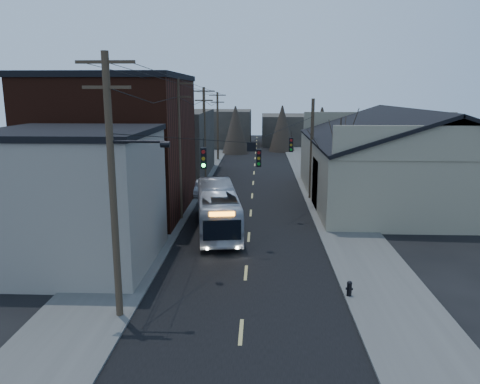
% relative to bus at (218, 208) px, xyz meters
% --- Properties ---
extents(ground, '(160.00, 160.00, 0.00)m').
position_rel_bus_xyz_m(ground, '(2.12, -15.59, -1.47)').
color(ground, black).
rests_on(ground, ground).
extents(road_surface, '(9.00, 110.00, 0.02)m').
position_rel_bus_xyz_m(road_surface, '(2.12, 14.41, -1.46)').
color(road_surface, black).
rests_on(road_surface, ground).
extents(sidewalk_left, '(4.00, 110.00, 0.12)m').
position_rel_bus_xyz_m(sidewalk_left, '(-4.38, 14.41, -1.41)').
color(sidewalk_left, '#474744').
rests_on(sidewalk_left, ground).
extents(sidewalk_right, '(4.00, 110.00, 0.12)m').
position_rel_bus_xyz_m(sidewalk_right, '(8.62, 14.41, -1.41)').
color(sidewalk_right, '#474744').
rests_on(sidewalk_right, ground).
extents(building_clapboard, '(8.00, 8.00, 7.00)m').
position_rel_bus_xyz_m(building_clapboard, '(-6.88, -6.59, 2.03)').
color(building_clapboard, slate).
rests_on(building_clapboard, ground).
extents(building_brick, '(10.00, 12.00, 10.00)m').
position_rel_bus_xyz_m(building_brick, '(-7.88, 4.41, 3.53)').
color(building_brick, '#32140B').
rests_on(building_brick, ground).
extents(building_left_far, '(9.00, 14.00, 7.00)m').
position_rel_bus_xyz_m(building_left_far, '(-7.38, 20.41, 2.03)').
color(building_left_far, '#2E2A25').
rests_on(building_left_far, ground).
extents(warehouse, '(16.16, 20.60, 7.73)m').
position_rel_bus_xyz_m(warehouse, '(15.12, 9.41, 1.23)').
color(warehouse, gray).
rests_on(warehouse, ground).
extents(building_far_left, '(10.00, 12.00, 6.00)m').
position_rel_bus_xyz_m(building_far_left, '(-3.88, 49.41, 1.53)').
color(building_far_left, '#2E2A25').
rests_on(building_far_left, ground).
extents(building_far_right, '(12.00, 14.00, 5.00)m').
position_rel_bus_xyz_m(building_far_right, '(9.12, 54.41, 1.03)').
color(building_far_right, '#2E2A25').
rests_on(building_far_right, ground).
extents(bare_tree, '(0.40, 0.40, 7.20)m').
position_rel_bus_xyz_m(bare_tree, '(8.62, 4.41, 2.13)').
color(bare_tree, black).
rests_on(bare_tree, ground).
extents(utility_lines, '(11.24, 45.28, 10.50)m').
position_rel_bus_xyz_m(utility_lines, '(-0.99, 8.55, 3.49)').
color(utility_lines, '#382B1E').
rests_on(utility_lines, ground).
extents(bus, '(3.90, 10.76, 2.93)m').
position_rel_bus_xyz_m(bus, '(0.00, 0.00, 0.00)').
color(bus, '#B5B9C2').
rests_on(bus, ground).
extents(parked_car, '(1.75, 4.13, 1.33)m').
position_rel_bus_xyz_m(parked_car, '(-2.18, 10.65, -0.80)').
color(parked_car, '#ABADB3').
rests_on(parked_car, ground).
extents(fire_hydrant, '(0.34, 0.24, 0.69)m').
position_rel_bus_xyz_m(fire_hydrant, '(6.82, -10.34, -0.97)').
color(fire_hydrant, black).
rests_on(fire_hydrant, sidewalk_right).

